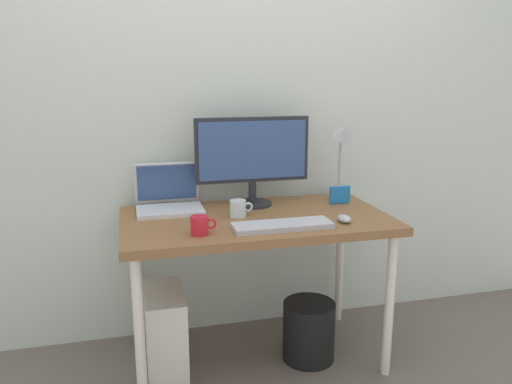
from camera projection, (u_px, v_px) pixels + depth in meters
name	position (u px, v px, depth m)	size (l,w,h in m)	color
ground_plane	(256.00, 357.00, 2.56)	(6.00, 6.00, 0.00)	#665B51
back_wall	(237.00, 94.00, 2.64)	(4.40, 0.04, 2.60)	silver
desk	(256.00, 231.00, 2.40)	(1.26, 0.69, 0.75)	brown
monitor	(252.00, 155.00, 2.54)	(0.58, 0.20, 0.45)	#232328
laptop	(169.00, 198.00, 2.50)	(0.32, 0.27, 0.23)	silver
desk_lamp	(343.00, 143.00, 2.65)	(0.11, 0.16, 0.43)	#B2B2B7
keyboard	(282.00, 226.00, 2.21)	(0.44, 0.14, 0.02)	#B2B2B7
mouse	(344.00, 219.00, 2.29)	(0.06, 0.09, 0.03)	#B2B2B7
coffee_mug	(200.00, 225.00, 2.11)	(0.11, 0.08, 0.08)	red
glass_cup	(238.00, 208.00, 2.38)	(0.11, 0.08, 0.08)	silver
photo_frame	(340.00, 195.00, 2.61)	(0.11, 0.02, 0.09)	#1E72BF
computer_tower	(165.00, 333.00, 2.38)	(0.18, 0.36, 0.42)	silver
wastebasket	(309.00, 331.00, 2.52)	(0.26, 0.26, 0.30)	black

